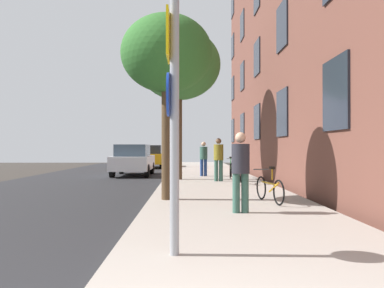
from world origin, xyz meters
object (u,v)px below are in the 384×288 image
Objects in this scene: tree_near at (167,55)px; tree_far at (179,65)px; traffic_light at (178,131)px; car_0 at (133,160)px; bicycle_0 at (270,188)px; bicycle_1 at (240,174)px; bicycle_2 at (231,169)px; sign_post at (173,105)px; pedestrian_0 at (241,167)px; pedestrian_2 at (204,156)px; pedestrian_1 at (219,157)px; car_1 at (151,156)px.

tree_near is 6.49m from tree_far.
traffic_light is 7.32m from car_0.
bicycle_0 is (2.60, -0.57, -3.45)m from tree_near.
tree_near is at bearing -120.42° from bicycle_1.
bicycle_2 is (2.58, -9.56, -2.13)m from traffic_light.
sign_post is at bearing -88.95° from traffic_light.
traffic_light is 2.16× the size of pedestrian_0.
pedestrian_2 is at bearing 58.92° from tree_far.
traffic_light is 2.09× the size of pedestrian_1.
bicycle_2 is at bearing 71.04° from tree_near.
pedestrian_2 is at bearing -27.42° from car_0.
tree_near is 2.98× the size of pedestrian_2.
tree_far is 3.69× the size of pedestrian_1.
traffic_light is at bearing 99.33° from pedestrian_1.
pedestrian_1 reaches higher than bicycle_2.
tree_near is 18.18m from car_1.
pedestrian_2 is at bearing 91.81° from pedestrian_0.
bicycle_2 is at bearing -66.55° from car_1.
traffic_light is 2.23× the size of pedestrian_2.
pedestrian_0 reaches higher than bicycle_0.
pedestrian_1 is at bearing -29.06° from tree_far.
car_1 is (-3.68, 19.90, -0.24)m from pedestrian_0.
car_0 reaches higher than bicycle_1.
bicycle_1 is at bearing -59.57° from pedestrian_1.
pedestrian_0 is 0.97× the size of pedestrian_1.
tree_far reaches higher than pedestrian_1.
bicycle_1 is 0.93× the size of pedestrian_0.
tree_near is at bearing -77.41° from car_0.
sign_post is 0.53× the size of tree_far.
car_1 is (-3.35, 9.53, -0.21)m from pedestrian_2.
bicycle_2 is 0.98× the size of pedestrian_1.
bicycle_2 is at bearing 69.10° from pedestrian_1.
bicycle_1 is at bearing -50.70° from car_0.
traffic_light is 19.13m from pedestrian_0.
car_1 is (-2.21, 11.41, -4.17)m from tree_far.
pedestrian_1 is (-0.78, 6.06, 0.64)m from bicycle_0.
traffic_light is 16.95m from tree_near.
tree_near is 3.90m from pedestrian_0.
car_1 is at bearing 113.45° from bicycle_2.
pedestrian_2 is at bearing -80.85° from traffic_light.
car_1 is at bearing 100.98° from tree_far.
bicycle_0 is at bearing -75.90° from car_1.
pedestrian_2 is (1.39, -8.62, -1.56)m from traffic_light.
sign_post is at bearing -97.77° from pedestrian_1.
tree_near is 2.90× the size of bicycle_0.
bicycle_1 is at bearing -71.42° from car_1.
pedestrian_2 is 10.10m from car_1.
sign_post is 12.89m from bicycle_2.
tree_near is 10.84m from car_0.
pedestrian_1 reaches higher than pedestrian_0.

